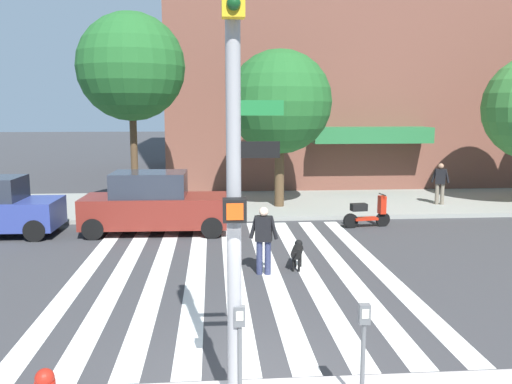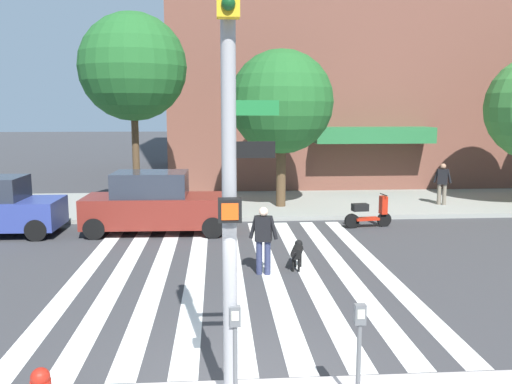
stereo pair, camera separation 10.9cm
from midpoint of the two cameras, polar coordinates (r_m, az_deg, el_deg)
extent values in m
plane|color=#353538|center=(13.45, -2.29, -8.22)|extent=(160.00, 160.00, 0.00)
cube|color=gray|center=(21.92, -3.22, -1.34)|extent=(80.00, 6.00, 0.15)
cube|color=silver|center=(13.81, -17.92, -8.18)|extent=(0.45, 10.84, 0.01)
cube|color=silver|center=(13.63, -14.20, -8.24)|extent=(0.45, 10.84, 0.01)
cube|color=silver|center=(13.51, -10.39, -8.27)|extent=(0.45, 10.84, 0.01)
cube|color=silver|center=(13.45, -6.54, -8.26)|extent=(0.45, 10.84, 0.01)
cube|color=silver|center=(13.45, -2.66, -8.21)|extent=(0.45, 10.84, 0.01)
cube|color=silver|center=(13.51, 1.20, -8.13)|extent=(0.45, 10.84, 0.01)
cube|color=silver|center=(13.62, 5.00, -8.01)|extent=(0.45, 10.84, 0.01)
cube|color=silver|center=(13.80, 8.73, -7.86)|extent=(0.45, 10.84, 0.01)
cube|color=silver|center=(14.03, 12.34, -7.69)|extent=(0.45, 10.84, 0.01)
cube|color=#226233|center=(25.01, 11.83, 5.92)|extent=(5.32, 1.60, 0.70)
cylinder|color=gray|center=(6.56, -2.84, 0.98)|extent=(0.18, 0.18, 5.80)
cube|color=black|center=(6.41, -2.76, -1.92)|extent=(0.28, 0.18, 0.28)
cube|color=#E54C14|center=(6.32, -2.73, -2.09)|extent=(0.20, 0.01, 0.20)
cube|color=#19662D|center=(6.52, -0.23, 8.87)|extent=(0.60, 0.03, 0.18)
cube|color=black|center=(6.53, -0.40, 4.48)|extent=(0.56, 0.03, 0.20)
sphere|color=#0F3D19|center=(6.32, -2.90, 19.26)|extent=(0.16, 0.16, 0.16)
sphere|color=#9F1B11|center=(7.20, -21.82, -17.75)|extent=(0.23, 0.23, 0.23)
cylinder|color=#515456|center=(7.20, -2.18, -17.97)|extent=(0.06, 0.06, 1.10)
cube|color=#515456|center=(6.92, -2.21, -12.94)|extent=(0.14, 0.10, 0.26)
cube|color=beige|center=(6.86, -2.19, -12.94)|extent=(0.09, 0.01, 0.12)
cylinder|color=#515456|center=(7.38, 10.75, -17.44)|extent=(0.06, 0.06, 1.10)
cube|color=#515456|center=(7.10, 10.91, -12.51)|extent=(0.14, 0.10, 0.26)
cube|color=beige|center=(7.05, 11.03, -12.51)|extent=(0.09, 0.01, 0.12)
cylinder|color=black|center=(19.03, -20.87, -2.70)|extent=(0.66, 0.23, 0.66)
cylinder|color=black|center=(17.49, -22.45, -3.77)|extent=(0.66, 0.23, 0.66)
cube|color=maroon|center=(17.50, -10.67, -1.94)|extent=(4.59, 1.94, 0.94)
cube|color=#232833|center=(17.39, -11.35, 0.82)|extent=(2.33, 1.67, 0.77)
cylinder|color=black|center=(18.25, -4.70, -2.61)|extent=(0.67, 0.24, 0.66)
cylinder|color=black|center=(16.62, -4.86, -3.76)|extent=(0.67, 0.24, 0.66)
cylinder|color=black|center=(18.70, -15.77, -2.64)|extent=(0.67, 0.24, 0.66)
cylinder|color=black|center=(17.11, -16.97, -3.75)|extent=(0.67, 0.24, 0.66)
cylinder|color=black|center=(18.69, 13.06, -2.83)|extent=(0.49, 0.16, 0.48)
cylinder|color=black|center=(18.23, 9.78, -3.01)|extent=(0.49, 0.20, 0.48)
cube|color=#B12110|center=(18.42, 11.30, -2.78)|extent=(0.83, 0.42, 0.08)
cube|color=black|center=(18.25, 10.62, -1.59)|extent=(0.55, 0.37, 0.24)
cube|color=#B12110|center=(18.57, 12.97, -1.32)|extent=(0.23, 0.30, 0.60)
cylinder|color=black|center=(18.51, 13.01, -0.26)|extent=(0.10, 0.50, 0.04)
cylinder|color=#4C3823|center=(20.50, -12.87, 3.87)|extent=(0.26, 0.26, 4.20)
sphere|color=#1E5623|center=(20.48, -13.18, 12.73)|extent=(3.88, 3.88, 3.88)
cylinder|color=#4C3823|center=(20.98, 2.33, 2.48)|extent=(0.37, 0.37, 2.94)
sphere|color=#1E5623|center=(20.85, 2.38, 9.49)|extent=(3.96, 3.96, 3.96)
cylinder|color=#282D4C|center=(13.02, 0.13, -6.92)|extent=(0.18, 0.18, 0.82)
cylinder|color=#282D4C|center=(12.99, 1.00, -6.96)|extent=(0.18, 0.18, 0.82)
cube|color=black|center=(12.83, 0.57, -3.88)|extent=(0.43, 0.33, 0.60)
cylinder|color=black|center=(12.86, -0.49, -3.71)|extent=(0.24, 0.14, 0.57)
cylinder|color=black|center=(12.79, 1.63, -3.79)|extent=(0.24, 0.14, 0.57)
sphere|color=beige|center=(12.74, 0.57, -2.09)|extent=(0.27, 0.27, 0.22)
cylinder|color=black|center=(13.43, 4.12, -6.27)|extent=(0.40, 0.66, 0.26)
sphere|color=black|center=(13.78, 4.29, -5.45)|extent=(0.24, 0.24, 0.20)
cylinder|color=black|center=(13.03, 3.94, -6.51)|extent=(0.09, 0.24, 0.16)
cylinder|color=black|center=(13.72, 3.90, -7.19)|extent=(0.07, 0.07, 0.32)
cylinder|color=black|center=(13.71, 4.49, -7.22)|extent=(0.07, 0.07, 0.32)
cylinder|color=black|center=(13.31, 3.71, -7.70)|extent=(0.07, 0.07, 0.32)
cylinder|color=black|center=(13.30, 4.31, -7.72)|extent=(0.07, 0.07, 0.32)
cylinder|color=#6B6051|center=(22.66, 18.40, -0.20)|extent=(0.20, 0.20, 0.82)
cylinder|color=#6B6051|center=(22.66, 18.91, -0.23)|extent=(0.20, 0.20, 0.82)
cube|color=black|center=(22.56, 18.75, 1.56)|extent=(0.44, 0.37, 0.60)
cylinder|color=black|center=(22.56, 18.14, 1.67)|extent=(0.24, 0.17, 0.57)
cylinder|color=black|center=(22.56, 19.36, 1.61)|extent=(0.24, 0.17, 0.57)
sphere|color=#936B51|center=(22.52, 18.80, 2.60)|extent=(0.29, 0.29, 0.22)
camera|label=1|loc=(0.05, -90.23, -0.04)|focal=37.94mm
camera|label=2|loc=(0.05, 89.77, 0.04)|focal=37.94mm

